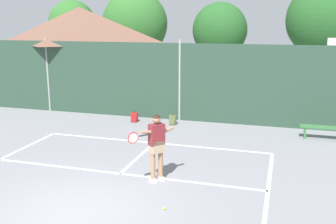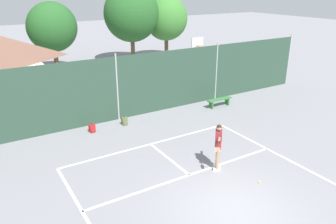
# 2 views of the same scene
# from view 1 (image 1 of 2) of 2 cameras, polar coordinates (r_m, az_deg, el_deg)

# --- Properties ---
(ground_plane) EXTENTS (120.00, 120.00, 0.00)m
(ground_plane) POSITION_cam_1_polar(r_m,az_deg,el_deg) (9.41, -13.14, -14.14)
(ground_plane) COLOR gray
(court_markings) EXTENTS (8.30, 11.10, 0.01)m
(court_markings) POSITION_cam_1_polar(r_m,az_deg,el_deg) (9.91, -11.26, -12.56)
(court_markings) COLOR white
(court_markings) RESTS_ON ground
(chainlink_fence) EXTENTS (26.09, 0.09, 3.49)m
(chainlink_fence) POSITION_cam_1_polar(r_m,az_deg,el_deg) (16.96, 1.70, 4.34)
(chainlink_fence) COLOR #284233
(chainlink_fence) RESTS_ON ground
(basketball_hoop) EXTENTS (0.90, 0.67, 3.55)m
(basketball_hoop) POSITION_cam_1_polar(r_m,az_deg,el_deg) (18.36, 23.22, 5.97)
(basketball_hoop) COLOR yellow
(basketball_hoop) RESTS_ON ground
(clubhouse_building) EXTENTS (7.00, 5.38, 4.98)m
(clubhouse_building) POSITION_cam_1_polar(r_m,az_deg,el_deg) (22.17, -12.51, 8.47)
(clubhouse_building) COLOR silver
(clubhouse_building) RESTS_ON ground
(treeline_backdrop) EXTENTS (25.77, 4.39, 6.76)m
(treeline_backdrop) POSITION_cam_1_polar(r_m,az_deg,el_deg) (28.28, 7.92, 12.47)
(treeline_backdrop) COLOR brown
(treeline_backdrop) RESTS_ON ground
(tennis_player) EXTENTS (0.91, 1.19, 1.85)m
(tennis_player) POSITION_cam_1_polar(r_m,az_deg,el_deg) (10.48, -1.72, -4.36)
(tennis_player) COLOR silver
(tennis_player) RESTS_ON ground
(tennis_ball) EXTENTS (0.07, 0.07, 0.07)m
(tennis_ball) POSITION_cam_1_polar(r_m,az_deg,el_deg) (9.32, -0.54, -13.83)
(tennis_ball) COLOR #CCE033
(tennis_ball) RESTS_ON ground
(backpack_red) EXTENTS (0.30, 0.27, 0.46)m
(backpack_red) POSITION_cam_1_polar(r_m,az_deg,el_deg) (16.97, -4.90, -0.79)
(backpack_red) COLOR maroon
(backpack_red) RESTS_ON ground
(backpack_olive) EXTENTS (0.29, 0.25, 0.46)m
(backpack_olive) POSITION_cam_1_polar(r_m,az_deg,el_deg) (16.45, 0.67, -1.19)
(backpack_olive) COLOR #566038
(backpack_olive) RESTS_ON ground
(courtside_bench) EXTENTS (1.60, 0.36, 0.48)m
(courtside_bench) POSITION_cam_1_polar(r_m,az_deg,el_deg) (15.49, 21.50, -2.40)
(courtside_bench) COLOR #336B38
(courtside_bench) RESTS_ON ground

